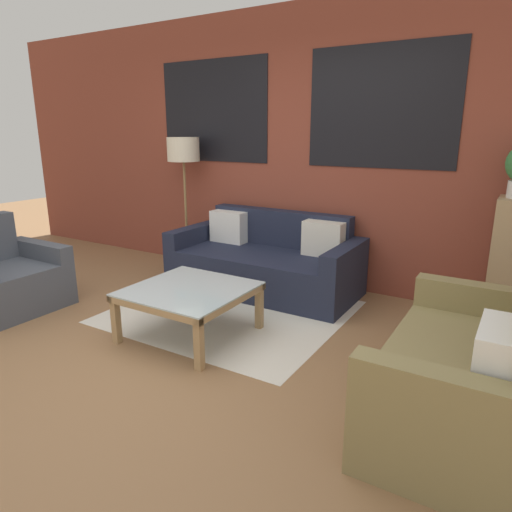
{
  "coord_description": "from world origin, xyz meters",
  "views": [
    {
      "loc": [
        2.23,
        -1.95,
        1.59
      ],
      "look_at": [
        0.28,
        1.28,
        0.55
      ],
      "focal_mm": 32.0,
      "sensor_mm": 36.0,
      "label": 1
    }
  ],
  "objects_px": {
    "couch_dark": "(266,263)",
    "settee_vintage": "(471,375)",
    "floor_lamp": "(184,156)",
    "armchair_corner": "(4,280)",
    "coffee_table": "(189,295)"
  },
  "relations": [
    {
      "from": "couch_dark",
      "to": "settee_vintage",
      "type": "distance_m",
      "value": 2.52
    },
    {
      "from": "floor_lamp",
      "to": "armchair_corner",
      "type": "bearing_deg",
      "value": -107.62
    },
    {
      "from": "couch_dark",
      "to": "coffee_table",
      "type": "bearing_deg",
      "value": -88.05
    },
    {
      "from": "armchair_corner",
      "to": "coffee_table",
      "type": "xyz_separation_m",
      "value": [
        1.82,
        0.43,
        0.06
      ]
    },
    {
      "from": "couch_dark",
      "to": "coffee_table",
      "type": "height_order",
      "value": "couch_dark"
    },
    {
      "from": "armchair_corner",
      "to": "coffee_table",
      "type": "height_order",
      "value": "armchair_corner"
    },
    {
      "from": "armchair_corner",
      "to": "settee_vintage",
      "type": "bearing_deg",
      "value": 4.64
    },
    {
      "from": "coffee_table",
      "to": "couch_dark",
      "type": "bearing_deg",
      "value": 91.95
    },
    {
      "from": "floor_lamp",
      "to": "couch_dark",
      "type": "bearing_deg",
      "value": -8.31
    },
    {
      "from": "settee_vintage",
      "to": "coffee_table",
      "type": "relative_size",
      "value": 1.67
    },
    {
      "from": "couch_dark",
      "to": "floor_lamp",
      "type": "height_order",
      "value": "floor_lamp"
    },
    {
      "from": "armchair_corner",
      "to": "floor_lamp",
      "type": "distance_m",
      "value": 2.23
    },
    {
      "from": "couch_dark",
      "to": "armchair_corner",
      "type": "bearing_deg",
      "value": -136.02
    },
    {
      "from": "settee_vintage",
      "to": "floor_lamp",
      "type": "relative_size",
      "value": 0.96
    },
    {
      "from": "settee_vintage",
      "to": "coffee_table",
      "type": "distance_m",
      "value": 2.06
    }
  ]
}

